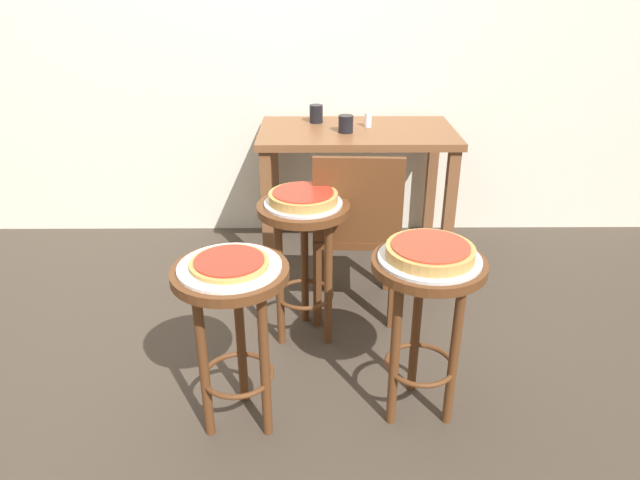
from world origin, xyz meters
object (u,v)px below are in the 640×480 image
object	(u,v)px
stool_middle	(426,302)
cup_near_edge	(346,124)
stool_foreground	(233,311)
pizza_leftside	(303,197)
serving_plate_middle	(429,259)
serving_plate_leftside	(303,203)
pizza_foreground	(229,263)
serving_plate_foreground	(230,267)
wooden_chair	(356,228)
pizza_middle	(430,251)
cup_far_edge	(316,114)
condiment_shaker	(368,120)
stool_leftside	(304,240)
dining_table	(356,151)

from	to	relation	value
stool_middle	cup_near_edge	bearing A→B (deg)	99.75
stool_foreground	pizza_leftside	distance (m)	0.65
serving_plate_middle	serving_plate_leftside	bearing A→B (deg)	130.61
serving_plate_middle	stool_foreground	bearing A→B (deg)	-175.34
stool_foreground	pizza_foreground	distance (m)	0.19
stool_middle	cup_near_edge	world-z (taller)	cup_near_edge
serving_plate_foreground	pizza_foreground	world-z (taller)	pizza_foreground
pizza_foreground	wooden_chair	world-z (taller)	wooden_chair
pizza_middle	cup_far_edge	bearing A→B (deg)	104.10
serving_plate_leftside	cup_near_edge	xyz separation A→B (m)	(0.22, 0.81, 0.14)
cup_far_edge	condiment_shaker	distance (m)	0.31
stool_leftside	dining_table	xyz separation A→B (m)	(0.28, 0.87, 0.14)
cup_near_edge	wooden_chair	size ratio (longest dim) A/B	0.11
serving_plate_foreground	pizza_middle	world-z (taller)	pizza_middle
serving_plate_leftside	condiment_shaker	distance (m)	1.00
serving_plate_middle	dining_table	size ratio (longest dim) A/B	0.33
serving_plate_foreground	serving_plate_middle	xyz separation A→B (m)	(0.68, 0.06, 0.00)
dining_table	cup_far_edge	distance (m)	0.33
serving_plate_foreground	pizza_foreground	size ratio (longest dim) A/B	1.31
stool_foreground	serving_plate_middle	bearing A→B (deg)	4.66
stool_foreground	pizza_foreground	size ratio (longest dim) A/B	2.48
stool_middle	dining_table	xyz separation A→B (m)	(-0.16, 1.39, 0.14)
serving_plate_foreground	serving_plate_leftside	xyz separation A→B (m)	(0.24, 0.58, 0.00)
serving_plate_leftside	dining_table	world-z (taller)	dining_table
stool_foreground	pizza_leftside	bearing A→B (deg)	67.64
pizza_foreground	stool_middle	world-z (taller)	pizza_foreground
pizza_leftside	condiment_shaker	distance (m)	0.99
pizza_leftside	condiment_shaker	bearing A→B (deg)	69.28
cup_far_edge	stool_foreground	bearing A→B (deg)	-100.38
cup_far_edge	wooden_chair	size ratio (longest dim) A/B	0.12
stool_foreground	condiment_shaker	xyz separation A→B (m)	(0.59, 1.50, 0.31)
pizza_leftside	stool_leftside	bearing A→B (deg)	63.43
stool_middle	cup_near_edge	size ratio (longest dim) A/B	7.16
serving_plate_leftside	wooden_chair	xyz separation A→B (m)	(0.24, 0.19, -0.20)
serving_plate_foreground	cup_near_edge	xyz separation A→B (m)	(0.45, 1.38, 0.14)
cup_far_edge	condiment_shaker	bearing A→B (deg)	-19.76
cup_near_edge	cup_far_edge	size ratio (longest dim) A/B	0.91
dining_table	cup_far_edge	xyz separation A→B (m)	(-0.23, 0.16, 0.18)
pizza_middle	condiment_shaker	xyz separation A→B (m)	(-0.10, 1.44, 0.11)
serving_plate_leftside	cup_near_edge	distance (m)	0.85
wooden_chair	dining_table	bearing A→B (deg)	86.58
dining_table	cup_near_edge	bearing A→B (deg)	-136.42
stool_foreground	stool_middle	bearing A→B (deg)	4.66
pizza_middle	stool_foreground	bearing A→B (deg)	-175.34
pizza_foreground	pizza_middle	size ratio (longest dim) A/B	0.88
serving_plate_middle	condiment_shaker	distance (m)	1.45
pizza_foreground	dining_table	size ratio (longest dim) A/B	0.25
serving_plate_leftside	condiment_shaker	world-z (taller)	condiment_shaker
stool_foreground	serving_plate_foreground	bearing A→B (deg)	135.00
stool_foreground	pizza_foreground	bearing A→B (deg)	180.00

